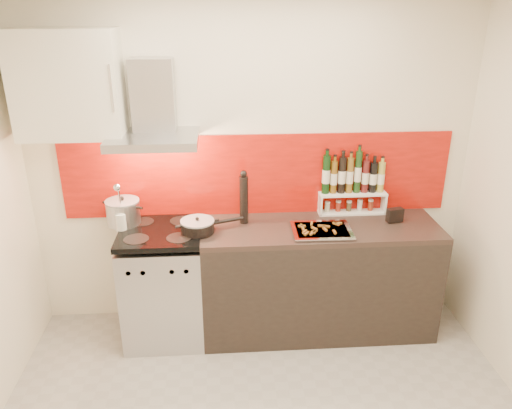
{
  "coord_description": "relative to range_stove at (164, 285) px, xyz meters",
  "views": [
    {
      "loc": [
        -0.23,
        -2.27,
        2.47
      ],
      "look_at": [
        0.0,
        0.95,
        1.15
      ],
      "focal_mm": 35.0,
      "sensor_mm": 36.0,
      "label": 1
    }
  ],
  "objects": [
    {
      "name": "upper_cabinet",
      "position": [
        -0.55,
        0.13,
        1.51
      ],
      "size": [
        0.7,
        0.35,
        0.72
      ],
      "primitive_type": "cube",
      "color": "silver",
      "rests_on": "back_wall"
    },
    {
      "name": "range_hood",
      "position": [
        0.0,
        0.14,
        1.3
      ],
      "size": [
        0.62,
        0.5,
        0.61
      ],
      "color": "#B7B7BA",
      "rests_on": "back_wall"
    },
    {
      "name": "pepper_mill",
      "position": [
        0.63,
        0.11,
        0.66
      ],
      "size": [
        0.07,
        0.07,
        0.42
      ],
      "color": "black",
      "rests_on": "counter"
    },
    {
      "name": "caddy_box",
      "position": [
        1.77,
        0.03,
        0.52
      ],
      "size": [
        0.13,
        0.08,
        0.11
      ],
      "primitive_type": "cube",
      "rotation": [
        0.0,
        0.0,
        0.22
      ],
      "color": "black",
      "rests_on": "counter"
    },
    {
      "name": "step_shelf",
      "position": [
        1.48,
        0.24,
        0.69
      ],
      "size": [
        0.53,
        0.15,
        0.51
      ],
      "color": "white",
      "rests_on": "counter"
    },
    {
      "name": "saute_pan",
      "position": [
        0.29,
        -0.05,
        0.51
      ],
      "size": [
        0.46,
        0.25,
        0.11
      ],
      "color": "black",
      "rests_on": "range_stove"
    },
    {
      "name": "range_stove",
      "position": [
        0.0,
        0.0,
        0.0
      ],
      "size": [
        0.6,
        0.6,
        0.91
      ],
      "color": "#B7B7BA",
      "rests_on": "ground"
    },
    {
      "name": "stock_pot",
      "position": [
        -0.28,
        0.14,
        0.56
      ],
      "size": [
        0.25,
        0.25,
        0.22
      ],
      "color": "#B7B7BA",
      "rests_on": "range_stove"
    },
    {
      "name": "utensil_jar",
      "position": [
        -0.28,
        0.02,
        0.57
      ],
      "size": [
        0.08,
        0.12,
        0.39
      ],
      "color": "silver",
      "rests_on": "range_stove"
    },
    {
      "name": "baking_tray",
      "position": [
        1.18,
        -0.11,
        0.47
      ],
      "size": [
        0.44,
        0.34,
        0.03
      ],
      "color": "silver",
      "rests_on": "counter"
    },
    {
      "name": "back_wall",
      "position": [
        0.7,
        0.3,
        0.86
      ],
      "size": [
        3.4,
        0.02,
        2.6
      ],
      "primitive_type": "cube",
      "color": "silver",
      "rests_on": "ground"
    },
    {
      "name": "counter",
      "position": [
        1.2,
        0.0,
        0.01
      ],
      "size": [
        1.8,
        0.6,
        0.9
      ],
      "color": "black",
      "rests_on": "ground"
    },
    {
      "name": "backsplash",
      "position": [
        0.75,
        0.29,
        0.78
      ],
      "size": [
        3.0,
        0.02,
        0.64
      ],
      "primitive_type": "cube",
      "color": "maroon",
      "rests_on": "back_wall"
    }
  ]
}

